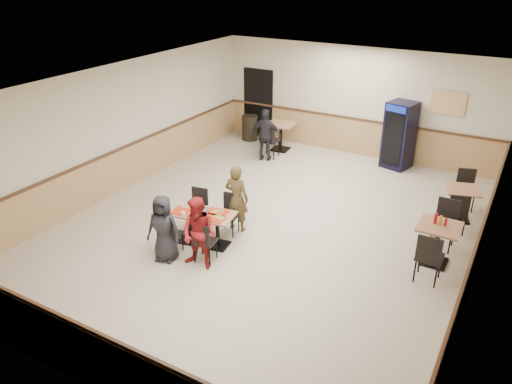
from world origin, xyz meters
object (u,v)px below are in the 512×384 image
Objects in this scene: back_table at (281,132)px; pepsi_cooler at (399,135)px; lone_diner at (266,135)px; diner_woman_left at (164,229)px; diner_man_opposite at (237,198)px; side_table_near at (438,238)px; side_table_far at (461,199)px; trash_bin at (250,128)px; diner_woman_right at (199,234)px; main_table at (203,223)px.

pepsi_cooler is (3.28, 0.39, 0.35)m from back_table.
lone_diner is at bearing -143.41° from pepsi_cooler.
diner_woman_left is at bearing 81.38° from lone_diner.
diner_man_opposite reaches higher than side_table_near.
trash_bin is (-6.52, 2.26, -0.11)m from side_table_far.
trash_bin is at bearing 146.59° from side_table_near.
diner_woman_left is 0.72m from diner_woman_right.
diner_woman_right is 1.62× the size of side_table_far.
diner_woman_left is 6.23m from side_table_far.
back_table is (-1.36, 4.62, -0.17)m from diner_man_opposite.
diner_woman_right is at bearing -148.58° from side_table_near.
diner_woman_left is at bearing -151.72° from side_table_near.
main_table is at bearing -95.80° from pepsi_cooler.
diner_woman_left is at bearing -82.66° from back_table.
trash_bin is at bearing -164.56° from pepsi_cooler.
lone_diner is at bearing 169.28° from side_table_far.
side_table_near is 1.03× the size of trash_bin.
lone_diner is at bearing 94.37° from main_table.
trash_bin reaches higher than main_table.
diner_woman_right is 6.77m from pepsi_cooler.
back_table is (-1.08, 5.43, 0.09)m from main_table.
pepsi_cooler is (1.77, 6.53, 0.20)m from diner_woman_right.
side_table_far is 6.90m from trash_bin.
diner_woman_right is 4.31m from side_table_near.
pepsi_cooler is (2.48, 6.64, 0.24)m from diner_woman_left.
main_table is 6.24m from trash_bin.
diner_man_opposite is 4.82m from back_table.
diner_woman_left is 6.92m from trash_bin.
diner_man_opposite reaches higher than diner_woman_left.
diner_woman_right is 1.66× the size of back_table.
back_table is 0.47× the size of pepsi_cooler.
main_table is 0.93× the size of lone_diner.
back_table reaches higher than trash_bin.
back_table is (0.00, 0.91, -0.18)m from lone_diner.
diner_woman_right reaches higher than back_table.
main_table is 1.58× the size of side_table_far.
diner_woman_right reaches higher than main_table.
trash_bin is at bearing 160.86° from side_table_far.
side_table_far is at bearing 87.44° from side_table_near.
side_table_near is (3.67, 2.24, -0.17)m from diner_woman_right.
pepsi_cooler reaches higher than diner_man_opposite.
diner_woman_right is at bearing -4.52° from diner_woman_left.
side_table_far reaches higher than main_table.
diner_man_opposite reaches higher than back_table.
side_table_far is at bearing -19.93° from back_table.
side_table_near is 0.44× the size of pepsi_cooler.
diner_woman_right is at bearing -76.14° from back_table.
main_table is 0.89m from diner_woman_left.
diner_woman_right is 6.32m from back_table.
side_table_far is (3.92, 2.70, -0.22)m from diner_man_opposite.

